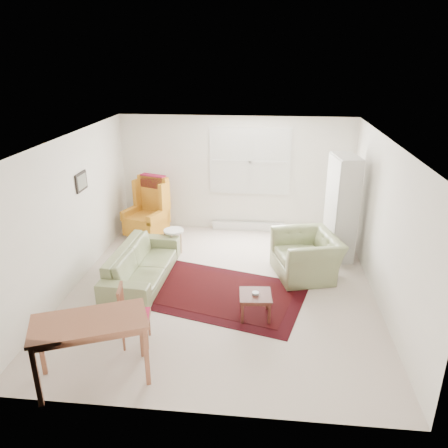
# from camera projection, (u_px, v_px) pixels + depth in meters

# --- Properties ---
(room) EXTENTS (5.04, 5.54, 2.51)m
(room) POSITION_uv_depth(u_px,v_px,m) (225.00, 214.00, 7.09)
(room) COLOR beige
(room) RESTS_ON ground
(rug) EXTENTS (3.02, 2.35, 0.03)m
(rug) POSITION_uv_depth(u_px,v_px,m) (220.00, 293.00, 7.18)
(rug) COLOR black
(rug) RESTS_ON ground
(sofa) EXTENTS (0.91, 2.14, 0.85)m
(sofa) POSITION_uv_depth(u_px,v_px,m) (142.00, 258.00, 7.48)
(sofa) COLOR #818C5D
(sofa) RESTS_ON ground
(armchair) EXTENTS (1.29, 1.39, 0.90)m
(armchair) POSITION_uv_depth(u_px,v_px,m) (306.00, 251.00, 7.66)
(armchair) COLOR #818C5D
(armchair) RESTS_ON ground
(wingback_chair) EXTENTS (0.99, 1.01, 1.31)m
(wingback_chair) POSITION_uv_depth(u_px,v_px,m) (145.00, 209.00, 9.17)
(wingback_chair) COLOR orange
(wingback_chair) RESTS_ON ground
(coffee_table) EXTENTS (0.51, 0.51, 0.38)m
(coffee_table) POSITION_uv_depth(u_px,v_px,m) (255.00, 305.00, 6.51)
(coffee_table) COLOR #491D16
(coffee_table) RESTS_ON ground
(stool) EXTENTS (0.51, 0.51, 0.52)m
(stool) POSITION_uv_depth(u_px,v_px,m) (174.00, 242.00, 8.53)
(stool) COLOR white
(stool) RESTS_ON ground
(cabinet) EXTENTS (0.53, 0.85, 1.99)m
(cabinet) POSITION_uv_depth(u_px,v_px,m) (342.00, 208.00, 8.19)
(cabinet) COLOR silver
(cabinet) RESTS_ON ground
(desk) EXTENTS (1.46, 1.11, 0.83)m
(desk) POSITION_uv_depth(u_px,v_px,m) (93.00, 350.00, 5.17)
(desk) COLOR #975A3D
(desk) RESTS_ON ground
(desk_chair) EXTENTS (0.44, 0.44, 0.87)m
(desk_chair) POSITION_uv_depth(u_px,v_px,m) (135.00, 315.00, 5.82)
(desk_chair) COLOR #975A3D
(desk_chair) RESTS_ON ground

